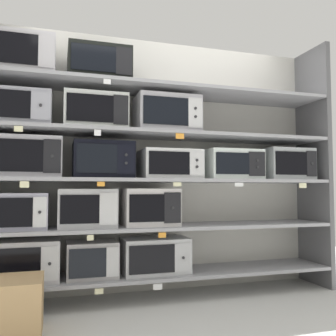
# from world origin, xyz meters

# --- Properties ---
(back_panel) EXTENTS (3.30, 0.04, 2.43)m
(back_panel) POSITION_xyz_m (0.00, 0.27, 1.21)
(back_panel) COLOR beige
(back_panel) RESTS_ON ground
(upright_right) EXTENTS (0.05, 0.50, 2.43)m
(upright_right) POSITION_xyz_m (1.58, 0.00, 1.21)
(upright_right) COLOR #5B5B5E
(upright_right) RESTS_ON ground
(shelf_0) EXTENTS (3.10, 0.50, 0.03)m
(shelf_0) POSITION_xyz_m (0.00, 0.00, 0.20)
(shelf_0) COLOR #99999E
(shelf_0) RESTS_ON ground
(microwave_0) EXTENTS (0.55, 0.38, 0.33)m
(microwave_0) POSITION_xyz_m (-1.21, -0.00, 0.39)
(microwave_0) COLOR #BDBBBD
(microwave_0) RESTS_ON shelf_0
(microwave_1) EXTENTS (0.42, 0.34, 0.30)m
(microwave_1) POSITION_xyz_m (-0.67, -0.00, 0.37)
(microwave_1) COLOR #A3A0A0
(microwave_1) RESTS_ON shelf_0
(microwave_2) EXTENTS (0.58, 0.38, 0.31)m
(microwave_2) POSITION_xyz_m (-0.12, -0.00, 0.37)
(microwave_2) COLOR #BABBBD
(microwave_2) RESTS_ON shelf_0
(price_tag_0) EXTENTS (0.08, 0.00, 0.03)m
(price_tag_0) POSITION_xyz_m (-1.20, -0.26, 0.17)
(price_tag_0) COLOR white
(price_tag_1) EXTENTS (0.07, 0.00, 0.04)m
(price_tag_1) POSITION_xyz_m (-0.64, -0.26, 0.16)
(price_tag_1) COLOR beige
(price_tag_2) EXTENTS (0.08, 0.00, 0.05)m
(price_tag_2) POSITION_xyz_m (-0.16, -0.26, 0.16)
(price_tag_2) COLOR white
(shelf_1) EXTENTS (3.10, 0.50, 0.03)m
(shelf_1) POSITION_xyz_m (0.00, 0.00, 0.62)
(shelf_1) COLOR #99999E
(microwave_3) EXTENTS (0.46, 0.38, 0.29)m
(microwave_3) POSITION_xyz_m (-1.26, -0.00, 0.78)
(microwave_3) COLOR #9C9BAD
(microwave_3) RESTS_ON shelf_1
(microwave_4) EXTENTS (0.48, 0.35, 0.33)m
(microwave_4) POSITION_xyz_m (-0.72, -0.00, 0.80)
(microwave_4) COLOR #B7B7B9
(microwave_4) RESTS_ON shelf_1
(microwave_5) EXTENTS (0.48, 0.36, 0.33)m
(microwave_5) POSITION_xyz_m (-0.17, -0.00, 0.80)
(microwave_5) COLOR silver
(microwave_5) RESTS_ON shelf_1
(price_tag_3) EXTENTS (0.05, 0.00, 0.04)m
(price_tag_3) POSITION_xyz_m (-0.71, -0.26, 0.58)
(price_tag_3) COLOR beige
(price_tag_4) EXTENTS (0.07, 0.00, 0.04)m
(price_tag_4) POSITION_xyz_m (-0.13, -0.26, 0.58)
(price_tag_4) COLOR orange
(shelf_2) EXTENTS (3.10, 0.50, 0.03)m
(shelf_2) POSITION_xyz_m (0.00, 0.00, 1.04)
(shelf_2) COLOR #99999E
(microwave_6) EXTENTS (0.56, 0.34, 0.33)m
(microwave_6) POSITION_xyz_m (-1.21, -0.00, 1.22)
(microwave_6) COLOR #BAB8BF
(microwave_6) RESTS_ON shelf_2
(microwave_7) EXTENTS (0.51, 0.41, 0.31)m
(microwave_7) POSITION_xyz_m (-0.59, -0.00, 1.21)
(microwave_7) COLOR black
(microwave_7) RESTS_ON shelf_2
(microwave_8) EXTENTS (0.53, 0.42, 0.26)m
(microwave_8) POSITION_xyz_m (0.01, -0.00, 1.19)
(microwave_8) COLOR silver
(microwave_8) RESTS_ON shelf_2
(microwave_9) EXTENTS (0.52, 0.43, 0.28)m
(microwave_9) POSITION_xyz_m (0.63, -0.00, 1.19)
(microwave_9) COLOR silver
(microwave_9) RESTS_ON shelf_2
(microwave_10) EXTENTS (0.48, 0.42, 0.31)m
(microwave_10) POSITION_xyz_m (1.22, -0.00, 1.21)
(microwave_10) COLOR #A0A6A8
(microwave_10) RESTS_ON shelf_2
(price_tag_5) EXTENTS (0.07, 0.00, 0.05)m
(price_tag_5) POSITION_xyz_m (-1.20, -0.26, 1.00)
(price_tag_5) COLOR beige
(price_tag_6) EXTENTS (0.06, 0.00, 0.04)m
(price_tag_6) POSITION_xyz_m (-0.63, -0.26, 1.00)
(price_tag_6) COLOR orange
(price_tag_7) EXTENTS (0.07, 0.00, 0.03)m
(price_tag_7) POSITION_xyz_m (0.01, -0.26, 1.00)
(price_tag_7) COLOR beige
(price_tag_8) EXTENTS (0.08, 0.00, 0.03)m
(price_tag_8) POSITION_xyz_m (0.58, -0.26, 1.00)
(price_tag_8) COLOR white
(price_tag_9) EXTENTS (0.08, 0.00, 0.05)m
(price_tag_9) POSITION_xyz_m (1.25, -0.26, 1.00)
(price_tag_9) COLOR beige
(shelf_3) EXTENTS (3.10, 0.50, 0.03)m
(shelf_3) POSITION_xyz_m (0.00, 0.00, 1.46)
(shelf_3) COLOR #99999E
(microwave_11) EXTENTS (0.47, 0.44, 0.28)m
(microwave_11) POSITION_xyz_m (-1.25, -0.00, 1.61)
(microwave_11) COLOR #9899A3
(microwave_11) RESTS_ON shelf_3
(microwave_12) EXTENTS (0.54, 0.34, 0.31)m
(microwave_12) POSITION_xyz_m (-0.66, -0.00, 1.63)
(microwave_12) COLOR silver
(microwave_12) RESTS_ON shelf_3
(microwave_13) EXTENTS (0.57, 0.38, 0.34)m
(microwave_13) POSITION_xyz_m (-0.01, -0.00, 1.64)
(microwave_13) COLOR #B3B0B7
(microwave_13) RESTS_ON shelf_3
(price_tag_10) EXTENTS (0.06, 0.00, 0.04)m
(price_tag_10) POSITION_xyz_m (-1.25, -0.26, 1.42)
(price_tag_10) COLOR beige
(price_tag_11) EXTENTS (0.05, 0.00, 0.05)m
(price_tag_11) POSITION_xyz_m (-0.66, -0.26, 1.41)
(price_tag_11) COLOR white
(price_tag_12) EXTENTS (0.07, 0.00, 0.05)m
(price_tag_12) POSITION_xyz_m (0.03, -0.26, 1.41)
(price_tag_12) COLOR orange
(shelf_4) EXTENTS (3.10, 0.50, 0.03)m
(shelf_4) POSITION_xyz_m (0.00, 0.00, 1.87)
(shelf_4) COLOR #99999E
(microwave_14) EXTENTS (0.49, 0.40, 0.33)m
(microwave_14) POSITION_xyz_m (-1.24, -0.00, 2.06)
(microwave_14) COLOR #B9B6BA
(microwave_14) RESTS_ON shelf_4
(microwave_15) EXTENTS (0.53, 0.41, 0.29)m
(microwave_15) POSITION_xyz_m (-0.63, -0.00, 2.04)
(microwave_15) COLOR black
(microwave_15) RESTS_ON shelf_4
(price_tag_13) EXTENTS (0.06, 0.00, 0.04)m
(price_tag_13) POSITION_xyz_m (-0.59, -0.26, 1.83)
(price_tag_13) COLOR white
(shipping_carton) EXTENTS (0.40, 0.40, 0.37)m
(shipping_carton) POSITION_xyz_m (-1.25, -0.58, 0.19)
(shipping_carton) COLOR tan
(shipping_carton) RESTS_ON ground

